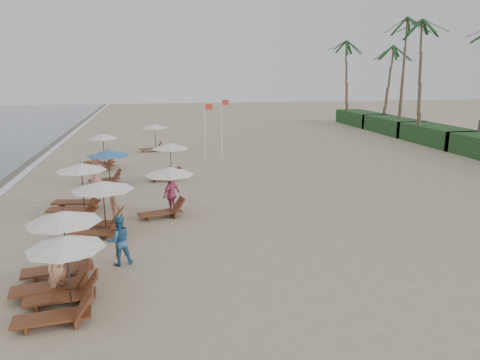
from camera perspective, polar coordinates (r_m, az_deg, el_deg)
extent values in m
plane|color=tan|center=(15.81, 1.03, -10.25)|extent=(160.00, 160.00, 0.00)
cube|color=#193D1C|center=(44.33, 23.52, 5.21)|extent=(3.20, 8.00, 1.60)
cube|color=#193D1C|center=(50.63, 18.75, 6.52)|extent=(3.20, 8.00, 1.60)
cube|color=#193D1C|center=(57.22, 15.04, 7.51)|extent=(3.20, 8.00, 1.60)
cylinder|color=brown|center=(44.49, 22.22, 11.19)|extent=(0.36, 0.36, 10.60)
cylinder|color=brown|center=(49.38, 19.83, 11.99)|extent=(0.36, 0.36, 11.40)
cylinder|color=brown|center=(54.38, 17.74, 10.95)|extent=(0.36, 0.36, 9.00)
cylinder|color=brown|center=(58.21, 13.69, 11.73)|extent=(0.36, 0.36, 9.80)
cylinder|color=black|center=(13.03, -20.77, -11.37)|extent=(0.05, 0.05, 2.17)
cone|color=white|center=(12.66, -21.14, -7.31)|extent=(2.04, 2.04, 0.35)
cylinder|color=black|center=(14.69, -21.01, -8.24)|extent=(0.05, 0.05, 2.31)
cone|color=white|center=(14.35, -21.37, -4.32)|extent=(2.21, 2.21, 0.35)
cylinder|color=black|center=(18.90, -16.72, -3.43)|extent=(0.05, 0.05, 2.10)
cone|color=white|center=(18.65, -16.92, -0.64)|extent=(2.46, 2.46, 0.35)
cylinder|color=black|center=(22.12, -19.20, -0.98)|extent=(0.05, 0.05, 2.23)
cone|color=white|center=(21.90, -19.40, 1.59)|extent=(2.30, 2.30, 0.35)
cylinder|color=black|center=(26.83, -16.17, 1.44)|extent=(0.05, 0.05, 1.99)
cone|color=teal|center=(26.66, -16.30, 3.32)|extent=(2.46, 2.46, 0.35)
cylinder|color=black|center=(31.79, -16.77, 3.49)|extent=(0.05, 0.05, 2.28)
cone|color=white|center=(31.63, -16.90, 5.34)|extent=(2.03, 2.03, 0.35)
cylinder|color=black|center=(20.64, -8.79, -1.51)|extent=(0.05, 0.05, 2.15)
cone|color=white|center=(20.41, -8.89, 1.14)|extent=(2.24, 2.24, 0.35)
cylinder|color=black|center=(27.49, -8.69, 2.27)|extent=(0.05, 0.05, 2.15)
cone|color=white|center=(27.32, -8.76, 4.28)|extent=(2.24, 2.24, 0.35)
cylinder|color=black|center=(37.77, -10.64, 5.25)|extent=(0.05, 0.05, 2.15)
cone|color=white|center=(37.64, -10.70, 6.72)|extent=(2.24, 2.24, 0.35)
imported|color=tan|center=(14.21, -22.06, -10.23)|extent=(0.77, 0.75, 1.78)
imported|color=#2F608D|center=(15.82, -15.00, -7.36)|extent=(0.97, 0.84, 1.72)
imported|color=#97684D|center=(20.43, -15.46, -2.88)|extent=(0.93, 1.15, 1.55)
imported|color=#D3547E|center=(20.84, -8.65, -1.79)|extent=(1.05, 1.11, 1.84)
imported|color=tan|center=(26.71, -17.64, 1.16)|extent=(1.07, 1.07, 1.88)
cylinder|color=silver|center=(32.63, -4.44, 6.09)|extent=(0.08, 0.08, 4.32)
cube|color=red|center=(32.49, -4.00, 9.19)|extent=(0.55, 0.02, 0.40)
cylinder|color=silver|center=(34.39, -2.33, 6.66)|extent=(0.08, 0.08, 4.51)
cube|color=red|center=(34.26, -1.89, 9.76)|extent=(0.55, 0.02, 0.40)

